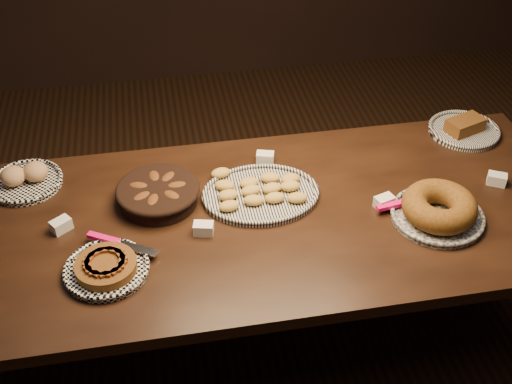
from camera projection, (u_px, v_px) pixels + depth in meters
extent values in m
plane|color=black|center=(262.00, 343.00, 2.82)|extent=(5.00, 5.00, 0.00)
cube|color=black|center=(264.00, 220.00, 2.37)|extent=(2.40, 1.00, 0.05)
cylinder|color=black|center=(471.00, 201.00, 3.05)|extent=(0.08, 0.08, 0.70)
torus|color=white|center=(106.00, 268.00, 2.11)|extent=(0.28, 0.28, 0.02)
cylinder|color=#4B270F|center=(106.00, 266.00, 2.11)|extent=(0.23, 0.23, 0.03)
cube|color=#50210D|center=(122.00, 261.00, 2.10)|extent=(0.03, 0.07, 0.01)
cube|color=#50210D|center=(120.00, 254.00, 2.12)|extent=(0.05, 0.07, 0.01)
cube|color=#50210D|center=(114.00, 250.00, 2.14)|extent=(0.07, 0.05, 0.01)
cube|color=#50210D|center=(105.00, 250.00, 2.14)|extent=(0.07, 0.02, 0.01)
cube|color=#50210D|center=(96.00, 253.00, 2.13)|extent=(0.07, 0.06, 0.01)
cube|color=#50210D|center=(89.00, 259.00, 2.10)|extent=(0.05, 0.07, 0.01)
cube|color=#50210D|center=(88.00, 266.00, 2.08)|extent=(0.03, 0.07, 0.01)
cube|color=#50210D|center=(92.00, 271.00, 2.06)|extent=(0.06, 0.06, 0.01)
cube|color=#50210D|center=(100.00, 274.00, 2.05)|extent=(0.07, 0.04, 0.01)
cube|color=#50210D|center=(110.00, 272.00, 2.06)|extent=(0.07, 0.04, 0.01)
cube|color=#50210D|center=(118.00, 267.00, 2.07)|extent=(0.06, 0.07, 0.01)
cube|color=#FF0C71|center=(103.00, 238.00, 2.21)|extent=(0.12, 0.08, 0.02)
cube|color=silver|center=(137.00, 248.00, 2.18)|extent=(0.15, 0.10, 0.00)
torus|color=black|center=(261.00, 193.00, 2.42)|extent=(0.36, 0.36, 0.02)
ellipsoid|color=#A98031|center=(229.00, 206.00, 2.35)|extent=(0.08, 0.06, 0.04)
ellipsoid|color=#A98031|center=(254.00, 200.00, 2.37)|extent=(0.08, 0.06, 0.04)
ellipsoid|color=#A98031|center=(275.00, 198.00, 2.38)|extent=(0.08, 0.05, 0.04)
ellipsoid|color=#A98031|center=(297.00, 198.00, 2.38)|extent=(0.08, 0.06, 0.04)
ellipsoid|color=#A98031|center=(228.00, 195.00, 2.39)|extent=(0.08, 0.06, 0.04)
ellipsoid|color=#A98031|center=(251.00, 190.00, 2.42)|extent=(0.09, 0.07, 0.04)
ellipsoid|color=#A98031|center=(272.00, 188.00, 2.43)|extent=(0.08, 0.06, 0.04)
ellipsoid|color=#A98031|center=(290.00, 186.00, 2.44)|extent=(0.08, 0.05, 0.04)
ellipsoid|color=#A98031|center=(225.00, 185.00, 2.44)|extent=(0.09, 0.07, 0.04)
ellipsoid|color=#A98031|center=(249.00, 183.00, 2.45)|extent=(0.08, 0.06, 0.04)
ellipsoid|color=#A98031|center=(270.00, 178.00, 2.48)|extent=(0.08, 0.06, 0.04)
ellipsoid|color=#A98031|center=(291.00, 179.00, 2.47)|extent=(0.08, 0.06, 0.04)
ellipsoid|color=#A98031|center=(221.00, 173.00, 2.50)|extent=(0.09, 0.06, 0.04)
torus|color=black|center=(437.00, 214.00, 2.32)|extent=(0.34, 0.34, 0.02)
torus|color=brown|center=(439.00, 206.00, 2.30)|extent=(0.35, 0.35, 0.09)
cube|color=#FF0C71|center=(392.00, 205.00, 2.35)|extent=(0.12, 0.04, 0.02)
cube|color=silver|center=(423.00, 199.00, 2.38)|extent=(0.15, 0.05, 0.00)
cylinder|color=black|center=(158.00, 195.00, 2.39)|extent=(0.35, 0.35, 0.07)
torus|color=black|center=(158.00, 190.00, 2.37)|extent=(0.31, 0.31, 0.02)
ellipsoid|color=black|center=(177.00, 188.00, 2.39)|extent=(0.09, 0.06, 0.04)
ellipsoid|color=black|center=(168.00, 180.00, 2.43)|extent=(0.10, 0.11, 0.04)
ellipsoid|color=black|center=(155.00, 179.00, 2.43)|extent=(0.06, 0.10, 0.04)
ellipsoid|color=black|center=(139.00, 188.00, 2.38)|extent=(0.11, 0.08, 0.04)
ellipsoid|color=black|center=(142.00, 199.00, 2.34)|extent=(0.11, 0.10, 0.04)
ellipsoid|color=black|center=(153.00, 203.00, 2.32)|extent=(0.08, 0.10, 0.04)
ellipsoid|color=black|center=(172.00, 198.00, 2.34)|extent=(0.10, 0.10, 0.04)
torus|color=white|center=(26.00, 181.00, 2.48)|extent=(0.28, 0.28, 0.02)
ellipsoid|color=#AF7B50|center=(13.00, 176.00, 2.45)|extent=(0.10, 0.10, 0.08)
ellipsoid|color=#AF7B50|center=(35.00, 171.00, 2.48)|extent=(0.10, 0.10, 0.08)
torus|color=black|center=(464.00, 129.00, 2.76)|extent=(0.30, 0.30, 0.02)
cube|color=#4B270F|center=(465.00, 125.00, 2.75)|extent=(0.18, 0.14, 0.06)
cube|color=white|center=(204.00, 229.00, 2.26)|extent=(0.08, 0.06, 0.04)
cube|color=white|center=(265.00, 158.00, 2.60)|extent=(0.08, 0.06, 0.04)
cube|color=white|center=(384.00, 202.00, 2.38)|extent=(0.08, 0.06, 0.04)
cube|color=white|center=(61.00, 225.00, 2.27)|extent=(0.08, 0.08, 0.04)
cube|color=white|center=(497.00, 179.00, 2.48)|extent=(0.08, 0.07, 0.04)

